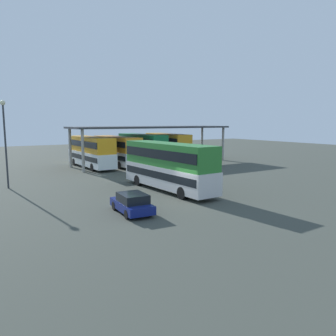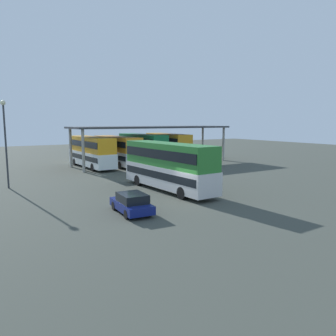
# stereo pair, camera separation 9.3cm
# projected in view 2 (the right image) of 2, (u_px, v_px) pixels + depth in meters

# --- Properties ---
(ground_plane) EXTENTS (140.00, 140.00, 0.00)m
(ground_plane) POSITION_uv_depth(u_px,v_px,m) (187.00, 201.00, 25.20)
(ground_plane) COLOR #3C423A
(double_decker_main) EXTENTS (3.05, 11.30, 4.19)m
(double_decker_main) POSITION_uv_depth(u_px,v_px,m) (168.00, 165.00, 28.90)
(double_decker_main) COLOR silver
(double_decker_main) RESTS_ON ground_plane
(parked_hatchback) EXTENTS (2.00, 4.01, 1.35)m
(parked_hatchback) POSITION_uv_depth(u_px,v_px,m) (132.00, 203.00, 21.82)
(parked_hatchback) COLOR navy
(parked_hatchback) RESTS_ON ground_plane
(double_decker_near_canopy) EXTENTS (2.95, 11.11, 4.09)m
(double_decker_near_canopy) POSITION_uv_depth(u_px,v_px,m) (91.00, 151.00, 43.51)
(double_decker_near_canopy) COLOR white
(double_decker_near_canopy) RESTS_ON ground_plane
(double_decker_mid_row) EXTENTS (3.09, 10.44, 4.03)m
(double_decker_mid_row) POSITION_uv_depth(u_px,v_px,m) (117.00, 150.00, 45.29)
(double_decker_mid_row) COLOR white
(double_decker_mid_row) RESTS_ON ground_plane
(double_decker_far_right) EXTENTS (2.98, 10.33, 4.29)m
(double_decker_far_right) POSITION_uv_depth(u_px,v_px,m) (142.00, 148.00, 47.10)
(double_decker_far_right) COLOR silver
(double_decker_far_right) RESTS_ON ground_plane
(double_decker_end_of_row) EXTENTS (2.98, 10.53, 4.23)m
(double_decker_end_of_row) POSITION_uv_depth(u_px,v_px,m) (168.00, 146.00, 50.36)
(double_decker_end_of_row) COLOR white
(double_decker_end_of_row) RESTS_ON ground_plane
(depot_canopy) EXTENTS (23.61, 6.76, 5.41)m
(depot_canopy) POSITION_uv_depth(u_px,v_px,m) (153.00, 128.00, 47.21)
(depot_canopy) COLOR #33353A
(depot_canopy) RESTS_ON ground_plane
(lamppost_tall) EXTENTS (0.44, 0.44, 7.93)m
(lamppost_tall) POSITION_uv_depth(u_px,v_px,m) (5.00, 134.00, 29.49)
(lamppost_tall) COLOR #33353A
(lamppost_tall) RESTS_ON ground_plane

